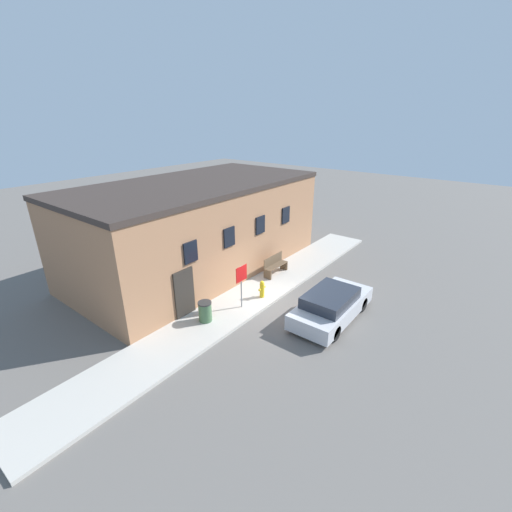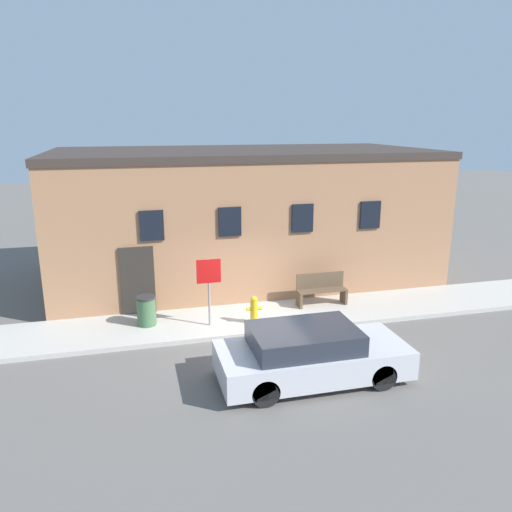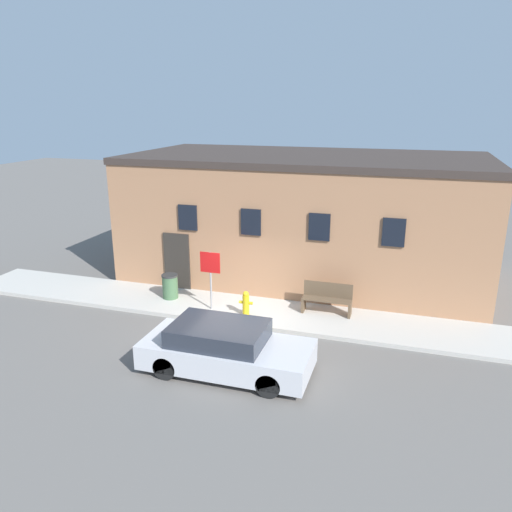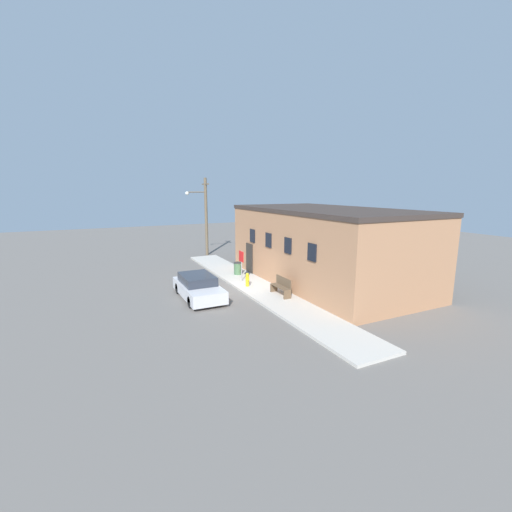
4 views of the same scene
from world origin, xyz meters
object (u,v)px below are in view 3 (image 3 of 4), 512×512
object	(u,v)px
stop_sign	(210,270)
fire_hydrant	(246,303)
parked_car	(225,349)
bench	(327,299)
trash_bin	(170,286)

from	to	relation	value
stop_sign	fire_hydrant	bearing A→B (deg)	-7.17
stop_sign	parked_car	bearing A→B (deg)	-62.28
parked_car	fire_hydrant	bearing A→B (deg)	99.14
stop_sign	bench	xyz separation A→B (m)	(3.71, 0.82, -0.88)
trash_bin	fire_hydrant	bearing A→B (deg)	-12.07
stop_sign	bench	size ratio (longest dim) A/B	1.23
fire_hydrant	parked_car	size ratio (longest dim) A/B	0.19
stop_sign	bench	distance (m)	3.90
trash_bin	parked_car	bearing A→B (deg)	-47.72
bench	parked_car	bearing A→B (deg)	-114.55
stop_sign	parked_car	size ratio (longest dim) A/B	0.45
fire_hydrant	parked_car	xyz separation A→B (m)	(0.52, -3.23, 0.08)
fire_hydrant	bench	world-z (taller)	bench
bench	trash_bin	distance (m)	5.46
stop_sign	trash_bin	bearing A→B (deg)	164.48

